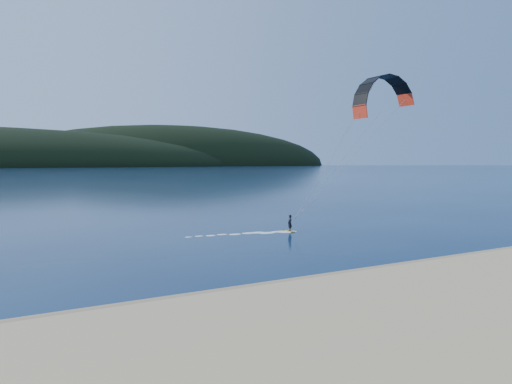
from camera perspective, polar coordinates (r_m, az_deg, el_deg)
ground at (r=22.17m, az=6.19°, el=-14.75°), size 1800.00×1800.00×0.00m
wet_sand at (r=25.80m, az=0.31°, el=-11.95°), size 220.00×2.50×0.10m
headland at (r=762.60m, az=-28.00°, el=2.74°), size 1200.00×310.00×140.00m
kitesurfer_near at (r=47.04m, az=14.61°, el=9.18°), size 21.43×8.24×14.95m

